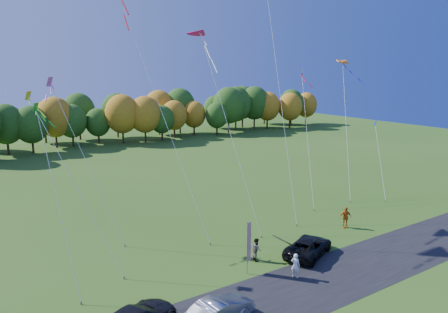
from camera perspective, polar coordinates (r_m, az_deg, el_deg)
ground at (r=33.07m, az=5.97°, el=-13.75°), size 160.00×160.00×0.00m
asphalt_strip at (r=30.45m, az=10.99°, el=-16.26°), size 90.00×6.00×0.01m
tree_line at (r=81.40m, az=-19.60°, el=0.96°), size 116.00×12.00×10.00m
black_suv at (r=34.58m, az=10.96°, el=-11.46°), size 5.58×4.14×1.41m
silver_sedan at (r=25.87m, az=-0.70°, el=-19.57°), size 4.75×2.47×1.49m
person_tailgate_a at (r=31.02m, az=9.33°, el=-13.87°), size 0.63×0.74×1.73m
person_tailgate_b at (r=33.22m, az=4.25°, el=-11.99°), size 0.88×0.99×1.70m
person_east at (r=40.81m, az=15.56°, el=-7.66°), size 1.21×0.95×1.91m
feather_flag at (r=30.71m, az=3.24°, el=-11.03°), size 0.47×0.25×3.80m
kite_delta_blue at (r=37.04m, az=-8.46°, el=6.68°), size 4.87×11.31×22.86m
kite_parafoil_orange at (r=43.40m, az=7.08°, el=9.97°), size 6.01×11.47×26.24m
kite_delta_red at (r=39.41m, az=-0.24°, el=7.06°), size 2.44×10.32×18.67m
kite_parafoil_rainbow at (r=52.24m, az=15.67°, el=3.89°), size 8.85×8.94×15.36m
kite_diamond_yellow at (r=31.85m, az=-18.88°, el=-3.47°), size 4.41×7.31×12.79m
kite_diamond_green at (r=28.96m, az=-20.93°, el=-5.35°), size 1.23×5.06×12.20m
kite_diamond_white at (r=47.35m, az=10.83°, el=2.60°), size 5.28×7.91×14.35m
kite_diamond_pink at (r=36.73m, az=-17.48°, el=-0.76°), size 4.19×6.42×13.74m
kite_diamond_blue_low at (r=51.40m, az=19.71°, el=-0.46°), size 3.89×5.10×8.44m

